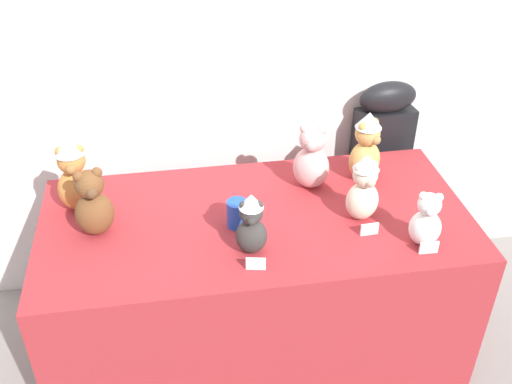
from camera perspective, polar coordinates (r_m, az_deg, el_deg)
name	(u,v)px	position (r m, az deg, el deg)	size (l,w,h in m)	color
wall_back	(232,34)	(2.69, -2.31, 14.87)	(7.00, 0.08, 2.60)	white
display_table	(256,290)	(2.61, 0.00, -9.35)	(1.69, 0.81, 0.79)	maroon
instrument_case	(377,180)	(3.08, 11.44, 1.14)	(0.29, 0.15, 1.08)	black
teddy_bear_snow	(426,221)	(2.25, 15.94, -2.64)	(0.14, 0.13, 0.23)	white
teddy_bear_charcoal	(251,224)	(2.11, -0.45, -3.11)	(0.12, 0.11, 0.25)	#383533
teddy_bear_chestnut	(93,204)	(2.28, -15.28, -1.15)	(0.17, 0.15, 0.28)	brown
teddy_bear_ginger	(74,175)	(2.42, -16.96, 1.57)	(0.15, 0.13, 0.32)	#D17F3D
teddy_bear_blush	(312,158)	(2.47, 5.32, 3.20)	(0.19, 0.17, 0.29)	beige
teddy_bear_cream	(364,188)	(2.31, 10.24, 0.38)	(0.15, 0.13, 0.29)	beige
teddy_bear_honey	(366,147)	(2.55, 10.46, 4.24)	(0.18, 0.17, 0.31)	tan
party_cup_blue	(237,214)	(2.28, -1.81, -2.08)	(0.08, 0.08, 0.11)	blue
name_card_front_left	(429,248)	(2.26, 16.17, -5.11)	(0.07, 0.01, 0.05)	white
name_card_front_middle	(256,264)	(2.10, -0.02, -6.86)	(0.07, 0.01, 0.05)	white
name_card_front_right	(370,229)	(2.29, 10.77, -3.51)	(0.07, 0.01, 0.05)	white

